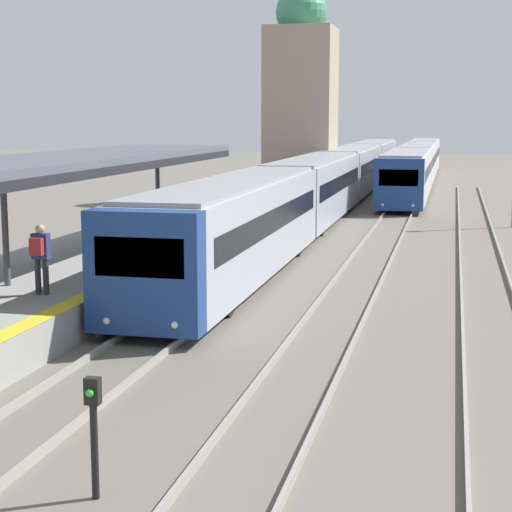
{
  "coord_description": "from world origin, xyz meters",
  "views": [
    {
      "loc": [
        6.54,
        -4.24,
        4.97
      ],
      "look_at": [
        1.9,
        15.87,
        1.65
      ],
      "focal_mm": 60.0,
      "sensor_mm": 36.0,
      "label": 1
    }
  ],
  "objects_px": {
    "train_far": "(417,162)",
    "signal_post_near": "(94,424)",
    "person_on_platform": "(40,253)",
    "train_near": "(336,176)"
  },
  "relations": [
    {
      "from": "train_far",
      "to": "signal_post_near",
      "type": "bearing_deg",
      "value": -91.76
    },
    {
      "from": "person_on_platform",
      "to": "signal_post_near",
      "type": "height_order",
      "value": "person_on_platform"
    },
    {
      "from": "person_on_platform",
      "to": "signal_post_near",
      "type": "distance_m",
      "value": 9.45
    },
    {
      "from": "signal_post_near",
      "to": "person_on_platform",
      "type": "bearing_deg",
      "value": 120.93
    },
    {
      "from": "person_on_platform",
      "to": "train_near",
      "type": "xyz_separation_m",
      "value": [
        2.76,
        30.58,
        -0.15
      ]
    },
    {
      "from": "person_on_platform",
      "to": "signal_post_near",
      "type": "bearing_deg",
      "value": -59.07
    },
    {
      "from": "person_on_platform",
      "to": "train_far",
      "type": "bearing_deg",
      "value": 82.21
    },
    {
      "from": "person_on_platform",
      "to": "train_far",
      "type": "xyz_separation_m",
      "value": [
        6.56,
        47.99,
        -0.18
      ]
    },
    {
      "from": "train_near",
      "to": "train_far",
      "type": "height_order",
      "value": "train_near"
    },
    {
      "from": "train_far",
      "to": "signal_post_near",
      "type": "height_order",
      "value": "train_far"
    }
  ]
}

